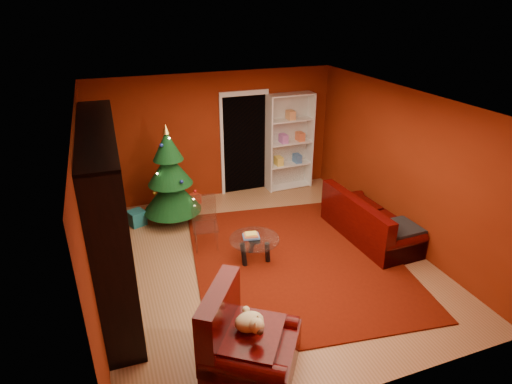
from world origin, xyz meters
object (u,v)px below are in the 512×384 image
object	(u,v)px
white_bookshelf	(290,142)
armchair	(252,340)
christmas_tree	(170,176)
gift_box_red	(195,199)
media_unit	(108,214)
sofa	(371,217)
acrylic_chair	(205,227)
gift_box_teal	(137,218)
rug	(296,260)
dog	(249,322)
coffee_table	(255,249)

from	to	relation	value
white_bookshelf	armchair	distance (m)	5.28
christmas_tree	gift_box_red	size ratio (longest dim) A/B	9.38
media_unit	sofa	size ratio (longest dim) A/B	1.67
gift_box_red	acrylic_chair	bearing A→B (deg)	-96.37
white_bookshelf	acrylic_chair	xyz separation A→B (m)	(-2.38, -1.88, -0.63)
gift_box_teal	rug	bearing A→B (deg)	-42.79
white_bookshelf	armchair	size ratio (longest dim) A/B	2.02
acrylic_chair	christmas_tree	bearing A→B (deg)	115.58
gift_box_teal	gift_box_red	size ratio (longest dim) A/B	1.37
media_unit	rug	bearing A→B (deg)	-4.41
dog	white_bookshelf	bearing A→B (deg)	5.51
sofa	rug	bearing A→B (deg)	96.28
gift_box_teal	armchair	distance (m)	4.08
rug	media_unit	distance (m)	3.02
white_bookshelf	acrylic_chair	distance (m)	3.10
gift_box_red	armchair	distance (m)	4.51
media_unit	white_bookshelf	xyz separation A→B (m)	(3.85, 2.50, -0.17)
gift_box_red	white_bookshelf	bearing A→B (deg)	2.91
dog	acrylic_chair	distance (m)	2.66
sofa	coffee_table	xyz separation A→B (m)	(-2.18, 0.01, -0.20)
armchair	coffee_table	world-z (taller)	armchair
gift_box_red	white_bookshelf	world-z (taller)	white_bookshelf
gift_box_teal	sofa	xyz separation A→B (m)	(3.84, -1.90, 0.27)
white_bookshelf	dog	world-z (taller)	white_bookshelf
gift_box_teal	white_bookshelf	bearing A→B (deg)	10.48
sofa	coffee_table	bearing A→B (deg)	87.54
rug	gift_box_teal	xyz separation A→B (m)	(-2.31, 2.14, 0.13)
armchair	dog	distance (m)	0.22
armchair	acrylic_chair	bearing A→B (deg)	31.77
gift_box_red	acrylic_chair	xyz separation A→B (m)	(-0.20, -1.77, 0.31)
rug	christmas_tree	bearing A→B (deg)	128.63
media_unit	coffee_table	bearing A→B (deg)	0.33
white_bookshelf	media_unit	bearing A→B (deg)	-148.40
coffee_table	christmas_tree	bearing A→B (deg)	118.75
white_bookshelf	dog	bearing A→B (deg)	-120.53
white_bookshelf	coffee_table	xyz separation A→B (m)	(-1.73, -2.53, -0.84)
media_unit	dog	world-z (taller)	media_unit
gift_box_teal	dog	world-z (taller)	dog
gift_box_teal	sofa	distance (m)	4.30
acrylic_chair	dog	bearing A→B (deg)	-84.26
gift_box_red	sofa	xyz separation A→B (m)	(2.62, -2.42, 0.31)
media_unit	acrylic_chair	world-z (taller)	media_unit
gift_box_red	white_bookshelf	xyz separation A→B (m)	(2.18, 0.11, 0.94)
coffee_table	sofa	bearing A→B (deg)	-0.15
christmas_tree	gift_box_red	distance (m)	1.16
gift_box_teal	white_bookshelf	size ratio (longest dim) A/B	0.13
gift_box_teal	sofa	world-z (taller)	sofa
dog	gift_box_teal	bearing A→B (deg)	47.25
sofa	gift_box_teal	bearing A→B (deg)	61.32
dog	sofa	xyz separation A→B (m)	(2.97, 2.00, -0.21)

